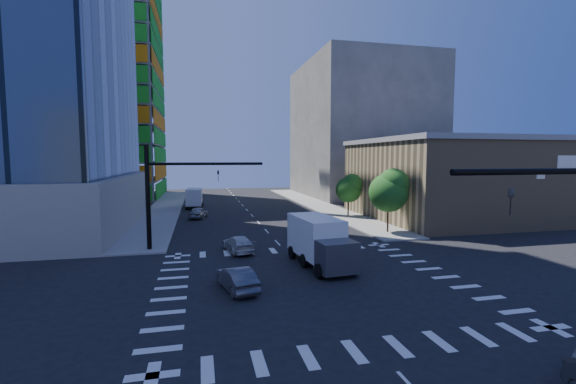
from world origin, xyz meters
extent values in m
plane|color=black|center=(0.00, 0.00, 0.00)|extent=(160.00, 160.00, 0.00)
cube|color=silver|center=(0.00, 0.00, 0.01)|extent=(20.00, 20.00, 0.01)
cube|color=gray|center=(12.50, 40.00, 0.07)|extent=(5.00, 60.00, 0.15)
cube|color=gray|center=(-12.50, 40.00, 0.07)|extent=(5.00, 60.00, 0.15)
cube|color=#1C9A20|center=(-14.90, 62.00, 24.50)|extent=(0.12, 24.00, 49.00)
cube|color=#C8720B|center=(-27.50, 49.40, 24.50)|extent=(24.00, 0.12, 49.00)
cube|color=#978057|center=(25.00, 22.00, 5.00)|extent=(20.00, 22.00, 10.00)
cube|color=slate|center=(25.00, 22.00, 10.30)|extent=(20.50, 22.50, 0.60)
cube|color=#5C5953|center=(27.00, 55.00, 14.00)|extent=(24.00, 30.00, 28.00)
cylinder|color=black|center=(6.50, -11.50, 7.55)|extent=(10.00, 0.24, 0.24)
imported|color=black|center=(4.00, -11.50, 6.45)|extent=(0.16, 0.20, 1.00)
cube|color=white|center=(6.50, -11.50, 7.90)|extent=(0.90, 0.04, 0.50)
cylinder|color=black|center=(-11.50, 11.50, 4.65)|extent=(0.40, 0.40, 9.00)
cylinder|color=black|center=(-6.50, 11.50, 7.55)|extent=(10.00, 0.24, 0.24)
imported|color=black|center=(-5.50, 11.50, 6.45)|extent=(0.16, 0.20, 1.00)
cylinder|color=#382316|center=(12.50, 14.00, 1.29)|extent=(0.20, 0.20, 2.27)
sphere|color=#1A4913|center=(12.50, 14.00, 4.38)|extent=(4.16, 4.16, 4.16)
sphere|color=#2F7727|center=(12.90, 13.70, 5.35)|extent=(3.25, 3.25, 3.25)
cylinder|color=#382316|center=(12.80, 26.00, 1.11)|extent=(0.20, 0.20, 1.92)
sphere|color=#1A4913|center=(12.80, 26.00, 3.72)|extent=(3.52, 3.52, 3.52)
sphere|color=#2F7727|center=(13.20, 25.70, 4.55)|extent=(2.75, 2.75, 2.75)
imported|color=black|center=(4.97, 16.25, 0.76)|extent=(2.63, 5.54, 1.53)
imported|color=silver|center=(-4.00, 9.34, 0.69)|extent=(2.76, 5.00, 1.37)
imported|color=#97989E|center=(-7.35, 29.28, 0.76)|extent=(2.86, 4.79, 1.53)
imported|color=#505055|center=(-5.05, -0.31, 0.71)|extent=(2.46, 4.53, 1.42)
cube|color=white|center=(1.56, 3.34, 2.12)|extent=(3.23, 5.82, 2.90)
cube|color=#3F3F47|center=(1.56, 3.34, 1.40)|extent=(2.76, 2.26, 2.12)
cube|color=silver|center=(-7.94, 40.75, 1.88)|extent=(2.61, 5.06, 2.58)
cube|color=#3F3F47|center=(-7.94, 40.75, 1.24)|extent=(2.36, 1.89, 1.88)
camera|label=1|loc=(-7.17, -23.37, 8.05)|focal=24.00mm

